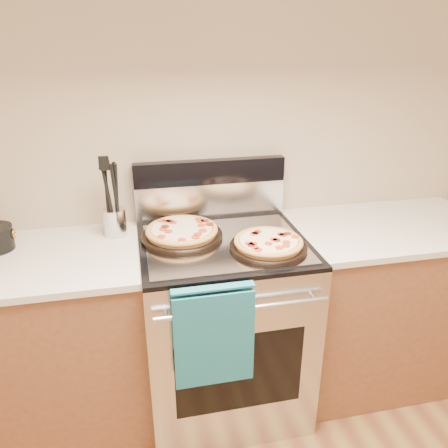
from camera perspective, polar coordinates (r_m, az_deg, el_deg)
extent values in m
plane|color=tan|center=(2.19, -2.07, 11.91)|extent=(4.00, 0.00, 4.00)
cube|color=#B7B7BC|center=(2.23, -0.09, -13.22)|extent=(0.76, 0.68, 0.90)
cube|color=black|center=(1.98, 2.06, -18.81)|extent=(0.56, 0.01, 0.40)
cube|color=black|center=(2.00, -0.10, -2.51)|extent=(0.76, 0.68, 0.02)
cube|color=silver|center=(2.24, -1.77, 3.15)|extent=(0.76, 0.06, 0.18)
cube|color=black|center=(2.19, -1.81, 6.84)|extent=(0.76, 0.06, 0.12)
cylinder|color=silver|center=(1.73, 2.56, -11.04)|extent=(0.70, 0.03, 0.03)
cube|color=gray|center=(1.97, 0.09, -2.54)|extent=(0.70, 0.55, 0.01)
cube|color=brown|center=(2.29, -23.14, -14.72)|extent=(1.00, 0.62, 0.88)
cube|color=beige|center=(2.06, -25.10, -4.54)|extent=(1.02, 0.64, 0.03)
cube|color=brown|center=(2.56, 19.68, -9.79)|extent=(1.00, 0.62, 0.88)
cube|color=beige|center=(2.36, 21.14, -0.41)|extent=(1.02, 0.64, 0.03)
cylinder|color=silver|center=(2.12, -14.06, 0.26)|extent=(0.13, 0.13, 0.13)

